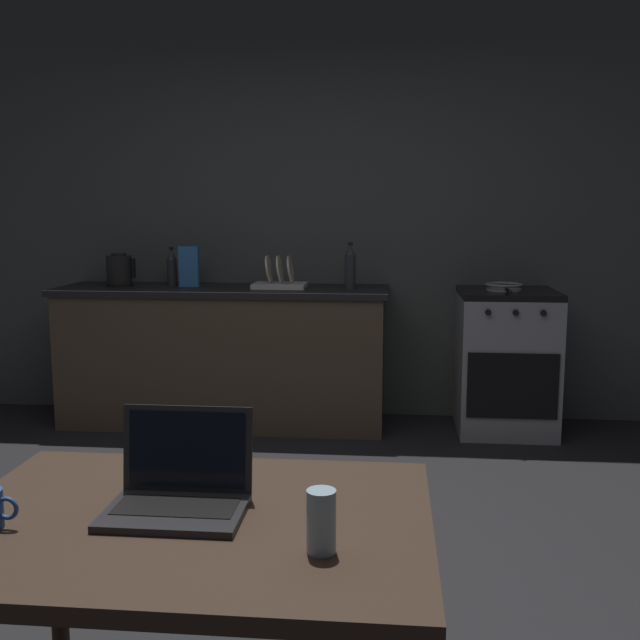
{
  "coord_description": "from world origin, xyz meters",
  "views": [
    {
      "loc": [
        0.51,
        -2.48,
        1.41
      ],
      "look_at": [
        0.18,
        0.95,
        0.9
      ],
      "focal_mm": 41.51,
      "sensor_mm": 36.0,
      "label": 1
    }
  ],
  "objects_px": {
    "bottle": "(350,267)",
    "drinking_glass": "(321,521)",
    "electric_kettle": "(119,271)",
    "cereal_box": "(189,266)",
    "stove_oven": "(506,361)",
    "dining_table": "(190,547)",
    "laptop": "(179,491)",
    "dish_rack": "(280,281)",
    "bottle_b": "(172,267)",
    "frying_pan": "(504,287)"
  },
  "relations": [
    {
      "from": "bottle",
      "to": "drinking_glass",
      "type": "height_order",
      "value": "bottle"
    },
    {
      "from": "stove_oven",
      "to": "bottle",
      "type": "bearing_deg",
      "value": -177.27
    },
    {
      "from": "stove_oven",
      "to": "electric_kettle",
      "type": "height_order",
      "value": "electric_kettle"
    },
    {
      "from": "stove_oven",
      "to": "dining_table",
      "type": "distance_m",
      "value": 3.36
    },
    {
      "from": "dining_table",
      "to": "frying_pan",
      "type": "xyz_separation_m",
      "value": [
        1.16,
        3.11,
        0.3
      ]
    },
    {
      "from": "bottle_b",
      "to": "dish_rack",
      "type": "bearing_deg",
      "value": -6.18
    },
    {
      "from": "bottle",
      "to": "bottle_b",
      "type": "xyz_separation_m",
      "value": [
        -1.2,
        0.13,
        -0.02
      ]
    },
    {
      "from": "electric_kettle",
      "to": "cereal_box",
      "type": "distance_m",
      "value": 0.47
    },
    {
      "from": "electric_kettle",
      "to": "drinking_glass",
      "type": "bearing_deg",
      "value": -63.31
    },
    {
      "from": "dining_table",
      "to": "bottle",
      "type": "distance_m",
      "value": 3.12
    },
    {
      "from": "bottle_b",
      "to": "laptop",
      "type": "bearing_deg",
      "value": -73.09
    },
    {
      "from": "bottle",
      "to": "cereal_box",
      "type": "height_order",
      "value": "bottle"
    },
    {
      "from": "dining_table",
      "to": "frying_pan",
      "type": "height_order",
      "value": "frying_pan"
    },
    {
      "from": "bottle_b",
      "to": "stove_oven",
      "type": "bearing_deg",
      "value": -2.15
    },
    {
      "from": "dish_rack",
      "to": "bottle_b",
      "type": "bearing_deg",
      "value": 173.82
    },
    {
      "from": "drinking_glass",
      "to": "bottle_b",
      "type": "bearing_deg",
      "value": 111.43
    },
    {
      "from": "laptop",
      "to": "bottle",
      "type": "distance_m",
      "value": 3.08
    },
    {
      "from": "dish_rack",
      "to": "drinking_glass",
      "type": "bearing_deg",
      "value": -79.94
    },
    {
      "from": "electric_kettle",
      "to": "bottle",
      "type": "xyz_separation_m",
      "value": [
        1.53,
        -0.05,
        0.04
      ]
    },
    {
      "from": "dining_table",
      "to": "laptop",
      "type": "distance_m",
      "value": 0.13
    },
    {
      "from": "dish_rack",
      "to": "bottle_b",
      "type": "xyz_separation_m",
      "value": [
        -0.74,
        0.08,
        0.07
      ]
    },
    {
      "from": "electric_kettle",
      "to": "bottle_b",
      "type": "bearing_deg",
      "value": 13.57
    },
    {
      "from": "laptop",
      "to": "frying_pan",
      "type": "height_order",
      "value": "frying_pan"
    },
    {
      "from": "cereal_box",
      "to": "bottle_b",
      "type": "height_order",
      "value": "cereal_box"
    },
    {
      "from": "frying_pan",
      "to": "bottle",
      "type": "bearing_deg",
      "value": -178.78
    },
    {
      "from": "laptop",
      "to": "drinking_glass",
      "type": "relative_size",
      "value": 2.41
    },
    {
      "from": "frying_pan",
      "to": "cereal_box",
      "type": "distance_m",
      "value": 2.03
    },
    {
      "from": "dining_table",
      "to": "cereal_box",
      "type": "bearing_deg",
      "value": 105.34
    },
    {
      "from": "frying_pan",
      "to": "bottle_b",
      "type": "relative_size",
      "value": 1.59
    },
    {
      "from": "drinking_glass",
      "to": "cereal_box",
      "type": "relative_size",
      "value": 0.5
    },
    {
      "from": "laptop",
      "to": "stove_oven",
      "type": "bearing_deg",
      "value": 57.45
    },
    {
      "from": "stove_oven",
      "to": "frying_pan",
      "type": "height_order",
      "value": "frying_pan"
    },
    {
      "from": "stove_oven",
      "to": "cereal_box",
      "type": "relative_size",
      "value": 3.44
    },
    {
      "from": "cereal_box",
      "to": "drinking_glass",
      "type": "bearing_deg",
      "value": -70.26
    },
    {
      "from": "laptop",
      "to": "cereal_box",
      "type": "xyz_separation_m",
      "value": [
        -0.83,
        3.13,
        0.28
      ]
    },
    {
      "from": "stove_oven",
      "to": "cereal_box",
      "type": "distance_m",
      "value": 2.14
    },
    {
      "from": "stove_oven",
      "to": "drinking_glass",
      "type": "height_order",
      "value": "stove_oven"
    },
    {
      "from": "electric_kettle",
      "to": "bottle",
      "type": "relative_size",
      "value": 0.73
    },
    {
      "from": "laptop",
      "to": "drinking_glass",
      "type": "bearing_deg",
      "value": -38.34
    },
    {
      "from": "stove_oven",
      "to": "bottle_b",
      "type": "xyz_separation_m",
      "value": [
        -2.19,
        0.08,
        0.58
      ]
    },
    {
      "from": "laptop",
      "to": "dish_rack",
      "type": "distance_m",
      "value": 3.12
    },
    {
      "from": "frying_pan",
      "to": "bottle_b",
      "type": "height_order",
      "value": "bottle_b"
    },
    {
      "from": "electric_kettle",
      "to": "stove_oven",
      "type": "bearing_deg",
      "value": -0.06
    },
    {
      "from": "bottle_b",
      "to": "cereal_box",
      "type": "bearing_deg",
      "value": -24.01
    },
    {
      "from": "dish_rack",
      "to": "electric_kettle",
      "type": "bearing_deg",
      "value": 180.0
    },
    {
      "from": "dining_table",
      "to": "dish_rack",
      "type": "relative_size",
      "value": 3.28
    },
    {
      "from": "dining_table",
      "to": "drinking_glass",
      "type": "height_order",
      "value": "drinking_glass"
    },
    {
      "from": "dining_table",
      "to": "electric_kettle",
      "type": "relative_size",
      "value": 5.13
    },
    {
      "from": "bottle",
      "to": "frying_pan",
      "type": "xyz_separation_m",
      "value": [
        0.96,
        0.02,
        -0.12
      ]
    },
    {
      "from": "bottle",
      "to": "dish_rack",
      "type": "height_order",
      "value": "bottle"
    }
  ]
}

